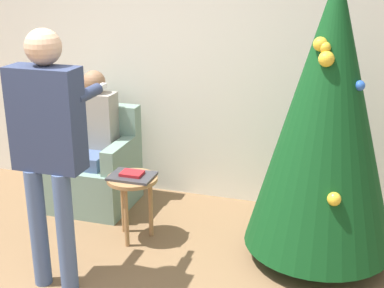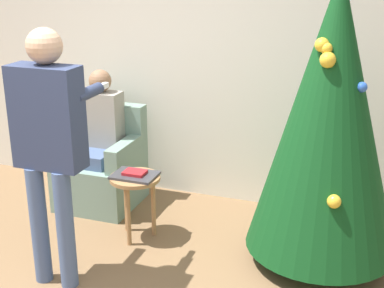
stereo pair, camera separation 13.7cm
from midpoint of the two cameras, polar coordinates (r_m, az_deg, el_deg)
wall_back at (r=4.90m, az=-2.11°, el=9.57°), size 8.00×0.06×2.70m
christmas_tree at (r=3.84m, az=13.25°, el=3.04°), size 1.10×1.10×2.14m
armchair at (r=5.00m, az=-10.93°, el=-2.79°), size 0.67×0.66×0.90m
person_seated at (r=4.86m, az=-11.30°, el=1.00°), size 0.36×0.46×1.25m
person_standing at (r=3.59m, az=-16.16°, el=0.68°), size 0.48×0.57×1.77m
side_stool at (r=4.29m, az=-7.28°, el=-4.68°), size 0.40×0.40×0.54m
laptop at (r=4.25m, az=-7.33°, el=-3.42°), size 0.35×0.26×0.02m
book at (r=4.24m, az=-7.35°, el=-3.15°), size 0.17×0.13×0.02m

